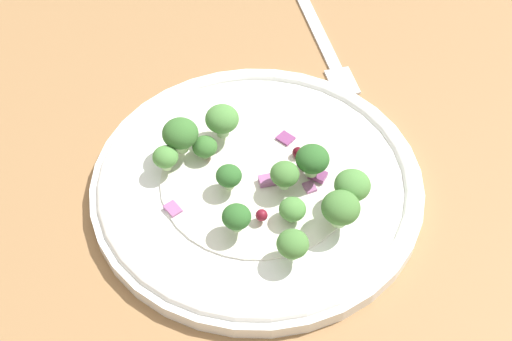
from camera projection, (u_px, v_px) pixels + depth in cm
name	position (u px, v px, depth cm)	size (l,w,h in cm)	color
ground_plane	(257.00, 197.00, 58.13)	(180.00, 180.00, 2.00)	olive
plate	(256.00, 185.00, 56.51)	(26.56, 26.56, 1.70)	white
dressing_pool	(256.00, 182.00, 56.18)	(15.41, 15.41, 0.20)	white
broccoli_floret_0	(237.00, 217.00, 51.51)	(2.18, 2.18, 2.21)	#8EB77A
broccoli_floret_1	(180.00, 134.00, 56.17)	(2.92, 2.92, 2.95)	#ADD18E
broccoli_floret_2	(312.00, 160.00, 54.66)	(2.65, 2.65, 2.69)	#9EC684
broccoli_floret_3	(293.00, 244.00, 50.03)	(2.34, 2.34, 2.37)	#9EC684
broccoli_floret_4	(292.00, 210.00, 52.78)	(2.05, 2.05, 2.08)	#8EB77A
broccoli_floret_5	(229.00, 176.00, 54.36)	(2.04, 2.04, 2.06)	#ADD18E
broccoli_floret_6	(222.00, 119.00, 57.50)	(2.77, 2.77, 2.80)	#8EB77A
broccoli_floret_7	(341.00, 208.00, 51.61)	(2.89, 2.89, 2.93)	#ADD18E
broccoli_floret_8	(165.00, 157.00, 55.53)	(2.05, 2.05, 2.07)	#ADD18E
broccoli_floret_9	(286.00, 172.00, 54.23)	(2.27, 2.27, 2.30)	#8EB77A
broccoli_floret_10	(352.00, 186.00, 52.90)	(2.76, 2.76, 2.80)	#ADD18E
broccoli_floret_11	(202.00, 150.00, 56.79)	(2.04, 2.04, 2.06)	#ADD18E
cranberry_0	(207.00, 152.00, 57.25)	(0.96, 0.96, 0.96)	maroon
cranberry_1	(262.00, 215.00, 52.99)	(0.92, 0.92, 0.92)	maroon
cranberry_2	(298.00, 152.00, 57.46)	(0.90, 0.90, 0.90)	#4C0A14
cranberry_3	(304.00, 162.00, 56.47)	(0.99, 0.99, 0.99)	#4C0A14
onion_bit_0	(267.00, 181.00, 55.68)	(0.90, 1.34, 0.55)	#A35B93
onion_bit_1	(318.00, 175.00, 56.08)	(1.33, 1.05, 0.41)	#843D75
onion_bit_2	(288.00, 140.00, 58.93)	(1.13, 1.30, 0.39)	#843D75
onion_bit_3	(310.00, 188.00, 55.60)	(0.86, 1.03, 0.36)	#A35B93
onion_bit_4	(173.00, 209.00, 54.24)	(0.96, 1.32, 0.37)	#A35B93
fork	(322.00, 39.00, 69.30)	(14.79, 14.05, 0.50)	silver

